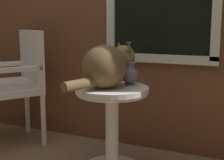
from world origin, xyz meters
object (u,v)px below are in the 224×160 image
(pewter_vase_with_ivy, at_px, (130,73))
(wicker_chair, at_px, (18,79))
(wicker_side_table, at_px, (112,116))
(cat, at_px, (107,66))

(pewter_vase_with_ivy, bearing_deg, wicker_chair, 175.47)
(wicker_side_table, height_order, cat, cat)
(pewter_vase_with_ivy, bearing_deg, wicker_side_table, -124.52)
(wicker_side_table, distance_m, cat, 0.37)
(wicker_side_table, bearing_deg, cat, -125.00)
(wicker_side_table, relative_size, wicker_chair, 0.62)
(wicker_side_table, distance_m, wicker_chair, 1.06)
(wicker_side_table, distance_m, pewter_vase_with_ivy, 0.34)
(wicker_side_table, bearing_deg, wicker_chair, 168.42)
(cat, bearing_deg, wicker_side_table, 55.00)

